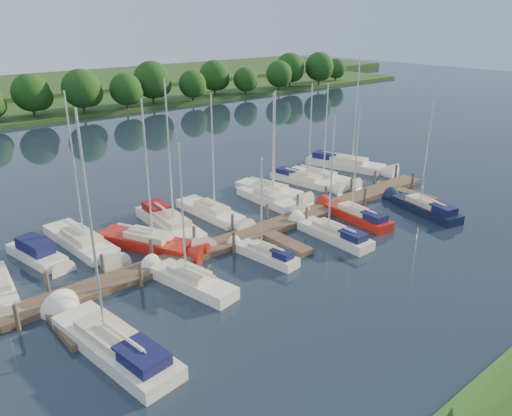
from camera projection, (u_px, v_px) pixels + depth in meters
ground at (341, 272)px, 32.47m from camera, size 260.00×260.00×0.00m
dock at (267, 234)px, 37.61m from camera, size 40.00×6.00×0.40m
mooring_pilings at (257, 224)px, 38.27m from camera, size 38.24×2.84×2.00m
far_shore at (9, 109)px, 85.89m from camera, size 180.00×30.00×0.60m
treeline at (47, 94)px, 76.48m from camera, size 143.94×9.58×8.19m
motorboat at (38, 255)px, 33.86m from camera, size 2.69×6.11×1.85m
sailboat_n_2 at (84, 244)px, 35.75m from camera, size 2.77×9.17×11.55m
sailboat_n_3 at (150, 244)px, 35.71m from camera, size 5.06×8.42×11.11m
sailboat_n_4 at (171, 226)px, 38.64m from camera, size 2.88×9.50×12.03m
sailboat_n_5 at (213, 214)px, 41.18m from camera, size 2.23×8.29×10.53m
sailboat_n_6 at (271, 201)px, 44.09m from camera, size 2.01×7.89×10.05m
sailboat_n_7 at (272, 191)px, 46.44m from camera, size 3.19×7.89×9.90m
sailboat_n_8 at (305, 181)px, 49.20m from camera, size 3.03×8.11×10.13m
sailboat_n_9 at (322, 178)px, 50.18m from camera, size 3.08×7.95×9.97m
sailboat_n_10 at (348, 165)px, 54.14m from camera, size 4.78×9.90×12.56m
sailboat_s_0 at (111, 344)px, 24.82m from camera, size 3.41×9.92×12.48m
sailboat_s_1 at (190, 282)px, 30.64m from camera, size 2.83×7.24×9.44m
sailboat_s_2 at (265, 255)px, 34.07m from camera, size 1.99×5.71×7.45m
sailboat_s_3 at (332, 234)px, 37.22m from camera, size 1.84×7.35×9.49m
sailboat_s_4 at (356, 216)px, 40.58m from camera, size 2.28×7.39×9.47m
sailboat_s_5 at (424, 209)px, 42.04m from camera, size 3.14×7.71×9.90m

